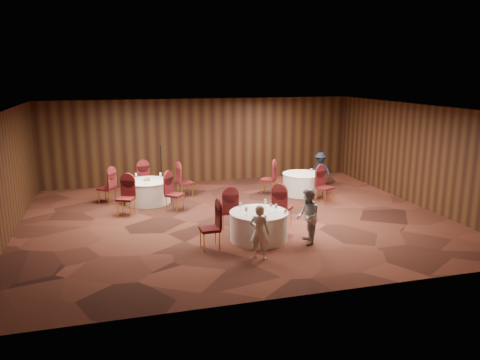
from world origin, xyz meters
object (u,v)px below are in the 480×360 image
object	(u,v)px
table_main	(259,226)
table_right	(303,184)
table_left	(148,192)
woman_a	(259,232)
man_c	(320,169)
woman_b	(308,216)
mic_stand	(162,178)

from	to	relation	value
table_main	table_right	size ratio (longest dim) A/B	1.05
table_main	table_right	world-z (taller)	same
table_left	table_right	xyz separation A→B (m)	(5.31, -0.30, 0.00)
table_main	table_left	xyz separation A→B (m)	(-2.45, 4.26, 0.00)
table_main	table_left	world-z (taller)	same
table_left	woman_a	distance (m)	5.83
table_main	table_right	xyz separation A→B (m)	(2.87, 3.96, 0.00)
table_main	man_c	world-z (taller)	man_c
table_right	man_c	distance (m)	1.48
table_main	table_right	bearing A→B (deg)	54.10
table_main	woman_b	bearing A→B (deg)	-27.78
table_main	mic_stand	distance (m)	6.03
table_left	woman_a	xyz separation A→B (m)	(2.08, -5.44, 0.26)
mic_stand	woman_a	bearing A→B (deg)	-78.03
woman_a	mic_stand	bearing A→B (deg)	-44.42
mic_stand	table_left	bearing A→B (deg)	-112.58
table_left	mic_stand	xyz separation A→B (m)	(0.62, 1.48, 0.11)
mic_stand	man_c	world-z (taller)	mic_stand
table_main	table_left	distance (m)	4.91
mic_stand	man_c	xyz separation A→B (m)	(5.80, -0.83, 0.15)
mic_stand	woman_b	xyz separation A→B (m)	(2.91, -6.31, 0.22)
table_right	man_c	bearing A→B (deg)	40.66
table_right	mic_stand	size ratio (longest dim) A/B	0.85
table_right	mic_stand	bearing A→B (deg)	159.26
table_left	man_c	world-z (taller)	man_c
mic_stand	woman_b	size ratio (longest dim) A/B	1.17
table_main	mic_stand	world-z (taller)	mic_stand
mic_stand	woman_a	xyz separation A→B (m)	(1.47, -6.92, 0.16)
table_left	woman_a	world-z (taller)	woman_a
table_right	woman_b	world-z (taller)	woman_b
woman_b	man_c	xyz separation A→B (m)	(2.90, 5.48, -0.07)
table_right	table_main	bearing A→B (deg)	-125.90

